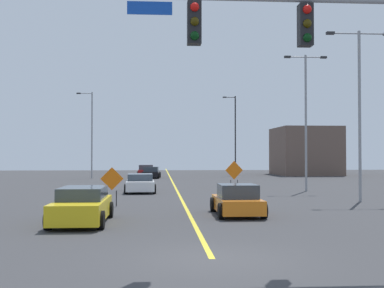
% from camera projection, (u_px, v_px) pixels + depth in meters
% --- Properties ---
extents(ground, '(143.57, 143.57, 0.00)m').
position_uv_depth(ground, '(212.00, 259.00, 12.01)').
color(ground, '#38383A').
extents(road_centre_stripe, '(0.16, 79.76, 0.01)m').
position_uv_depth(road_centre_stripe, '(171.00, 179.00, 51.79)').
color(road_centre_stripe, yellow).
rests_on(road_centre_stripe, ground).
extents(traffic_signal_assembly, '(11.22, 0.44, 7.00)m').
position_uv_depth(traffic_signal_assembly, '(368.00, 47.00, 12.38)').
color(traffic_signal_assembly, gray).
rests_on(traffic_signal_assembly, ground).
extents(street_lamp_mid_right, '(1.76, 0.24, 9.50)m').
position_uv_depth(street_lamp_mid_right, '(91.00, 131.00, 54.30)').
color(street_lamp_mid_right, gray).
rests_on(street_lamp_mid_right, ground).
extents(street_lamp_far_right, '(3.04, 0.24, 9.62)m').
position_uv_depth(street_lamp_far_right, '(306.00, 113.00, 34.78)').
color(street_lamp_far_right, gray).
rests_on(street_lamp_far_right, ground).
extents(street_lamp_near_right, '(1.64, 0.24, 9.89)m').
position_uv_depth(street_lamp_near_right, '(235.00, 133.00, 61.23)').
color(street_lamp_near_right, black).
rests_on(street_lamp_near_right, ground).
extents(street_lamp_mid_left, '(3.67, 0.24, 9.37)m').
position_uv_depth(street_lamp_mid_left, '(360.00, 102.00, 27.04)').
color(street_lamp_mid_left, gray).
rests_on(street_lamp_mid_left, ground).
extents(construction_sign_left_lane, '(1.14, 0.15, 1.94)m').
position_uv_depth(construction_sign_left_lane, '(112.00, 181.00, 24.40)').
color(construction_sign_left_lane, orange).
rests_on(construction_sign_left_lane, ground).
extents(construction_sign_median_near, '(1.38, 0.37, 2.11)m').
position_uv_depth(construction_sign_median_near, '(234.00, 171.00, 37.18)').
color(construction_sign_median_near, orange).
rests_on(construction_sign_median_near, ground).
extents(car_yellow_approaching, '(2.01, 4.60, 1.33)m').
position_uv_depth(car_yellow_approaching, '(82.00, 206.00, 18.42)').
color(car_yellow_approaching, gold).
rests_on(car_yellow_approaching, ground).
extents(car_red_passing, '(2.11, 4.60, 1.41)m').
position_uv_depth(car_red_passing, '(146.00, 171.00, 57.78)').
color(car_red_passing, red).
rests_on(car_red_passing, ground).
extents(car_black_mid, '(2.15, 4.00, 1.26)m').
position_uv_depth(car_black_mid, '(151.00, 173.00, 54.57)').
color(car_black_mid, black).
rests_on(car_black_mid, ground).
extents(car_white_distant, '(2.22, 4.65, 1.25)m').
position_uv_depth(car_white_distant, '(140.00, 183.00, 33.93)').
color(car_white_distant, white).
rests_on(car_white_distant, ground).
extents(car_orange_near, '(1.96, 3.82, 1.31)m').
position_uv_depth(car_orange_near, '(237.00, 201.00, 20.85)').
color(car_orange_near, orange).
rests_on(car_orange_near, ground).
extents(roadside_building_east, '(7.43, 8.98, 6.11)m').
position_uv_depth(roadside_building_east, '(305.00, 151.00, 63.87)').
color(roadside_building_east, brown).
rests_on(roadside_building_east, ground).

